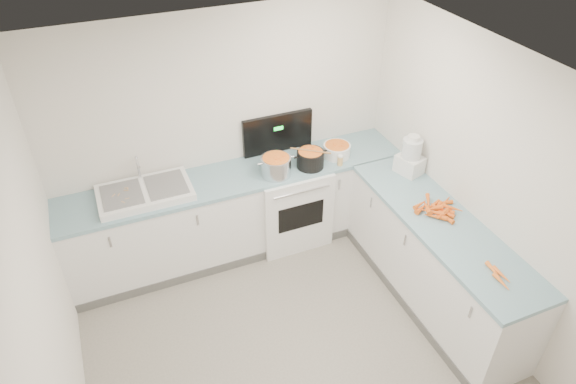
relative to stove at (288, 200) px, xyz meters
name	(u,v)px	position (x,y,z in m)	size (l,w,h in m)	color
floor	(305,369)	(-0.55, -1.69, -0.47)	(3.50, 4.00, 0.00)	gray
ceiling	(314,103)	(-0.55, -1.69, 2.03)	(3.50, 4.00, 0.00)	silver
wall_back	(226,134)	(-0.55, 0.31, 0.78)	(3.50, 2.50, 0.00)	silver
wall_left	(46,342)	(-2.30, -1.69, 0.78)	(4.00, 2.50, 0.00)	silver
wall_right	(503,205)	(1.20, -1.69, 0.78)	(4.00, 2.50, 0.00)	silver
counter_back	(239,212)	(-0.55, 0.01, 0.00)	(3.50, 0.62, 0.94)	white
counter_right	(435,261)	(0.90, -1.39, 0.00)	(0.62, 2.20, 0.94)	white
stove	(288,200)	(0.00, 0.00, 0.00)	(0.76, 0.65, 1.36)	white
sink	(145,193)	(-1.45, 0.02, 0.50)	(0.86, 0.52, 0.31)	white
steel_pot	(276,167)	(-0.19, -0.13, 0.55)	(0.30, 0.30, 0.22)	silver
black_pot	(310,160)	(0.19, -0.13, 0.54)	(0.28, 0.28, 0.20)	black
wooden_spoon	(311,151)	(0.19, -0.13, 0.65)	(0.02, 0.02, 0.41)	#AD7A47
mixing_bowl	(337,150)	(0.53, -0.05, 0.53)	(0.28, 0.28, 0.13)	white
extract_bottle	(341,156)	(0.52, -0.15, 0.52)	(0.04, 0.04, 0.10)	#593319
spice_jar	(340,161)	(0.48, -0.22, 0.51)	(0.06, 0.06, 0.10)	#E5B266
food_processor	(411,157)	(1.05, -0.60, 0.64)	(0.27, 0.30, 0.42)	white
carrot_pile	(436,209)	(0.92, -1.24, 0.50)	(0.44, 0.42, 0.08)	orange
peeled_carrots	(499,276)	(0.87, -2.11, 0.49)	(0.10, 0.30, 0.04)	orange
peelings	(122,195)	(-1.66, 0.01, 0.54)	(0.20, 0.23, 0.01)	tan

